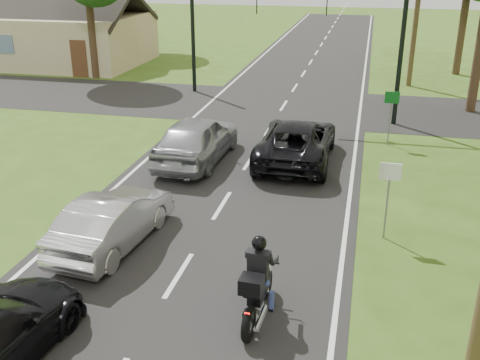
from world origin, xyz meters
name	(u,v)px	position (x,y,z in m)	size (l,w,h in m)	color
ground	(179,275)	(0.00, 0.00, 0.00)	(140.00, 140.00, 0.00)	#365117
road	(260,143)	(0.00, 10.00, 0.01)	(8.00, 100.00, 0.01)	black
cross_road	(284,106)	(0.00, 16.00, 0.01)	(60.00, 7.00, 0.01)	black
motorcycle_rider	(258,288)	(2.12, -1.23, 0.75)	(0.63, 2.21, 1.90)	black
dark_suv	(297,141)	(1.64, 8.34, 0.77)	(2.50, 5.42, 1.51)	black
silver_sedan	(113,220)	(-2.09, 1.03, 0.71)	(1.47, 4.22, 1.39)	silver
silver_suv	(197,139)	(-1.84, 7.50, 0.86)	(2.00, 4.97, 1.69)	#9FA1A6
traffic_signal	(358,26)	(3.34, 14.00, 4.14)	(6.38, 0.44, 6.00)	black
signal_pole_far	(193,35)	(-5.20, 18.00, 3.00)	(0.20, 0.20, 6.00)	black
sign_white	(389,182)	(4.70, 2.98, 1.60)	(0.55, 0.07, 2.12)	slate
sign_green	(391,105)	(4.90, 10.98, 1.60)	(0.55, 0.07, 2.12)	slate
house	(66,37)	(-16.00, 24.00, 1.77)	(10.20, 8.00, 4.84)	#C5B888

